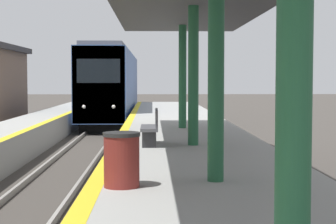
# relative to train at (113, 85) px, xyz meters

# --- Properties ---
(train) EXTENTS (2.60, 21.04, 4.64)m
(train) POSITION_rel_train_xyz_m (0.00, 0.00, 0.00)
(train) COLOR black
(train) RESTS_ON ground
(trash_bin) EXTENTS (0.59, 0.59, 0.87)m
(trash_bin) POSITION_rel_train_xyz_m (2.10, -28.74, -0.87)
(trash_bin) COLOR maroon
(trash_bin) RESTS_ON platform_right
(bench) EXTENTS (0.44, 1.51, 0.92)m
(bench) POSITION_rel_train_xyz_m (2.58, -23.07, -0.83)
(bench) COLOR #4C4C51
(bench) RESTS_ON platform_right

